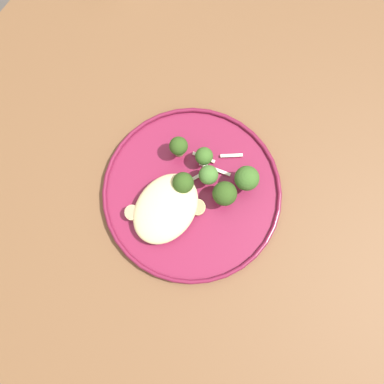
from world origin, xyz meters
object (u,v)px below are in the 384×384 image
(dinner_plate, at_px, (192,193))
(seared_scallop_center_golden, at_px, (154,227))
(broccoli_floret_right_tilted, at_px, (179,147))
(broccoli_floret_near_rim, at_px, (204,156))
(broccoli_floret_tall_stalk, at_px, (225,194))
(seared_scallop_tilted_round, at_px, (197,207))
(seared_scallop_right_edge, at_px, (166,204))
(seared_scallop_tiny_bay, at_px, (132,213))
(broccoli_floret_left_leaning, at_px, (183,183))
(seared_scallop_front_small, at_px, (180,207))
(seared_scallop_rear_pale, at_px, (175,187))
(broccoli_floret_small_sprig, at_px, (208,175))
(broccoli_floret_beside_noodles, at_px, (247,178))

(dinner_plate, distance_m, seared_scallop_center_golden, 0.08)
(broccoli_floret_right_tilted, bearing_deg, broccoli_floret_near_rim, 103.75)
(broccoli_floret_tall_stalk, bearing_deg, seared_scallop_tilted_round, -32.76)
(seared_scallop_right_edge, distance_m, seared_scallop_tiny_bay, 0.05)
(seared_scallop_tilted_round, distance_m, seared_scallop_right_edge, 0.05)
(broccoli_floret_left_leaning, bearing_deg, seared_scallop_center_golden, 0.62)
(seared_scallop_tiny_bay, bearing_deg, seared_scallop_front_small, 131.81)
(seared_scallop_tiny_bay, distance_m, broccoli_floret_tall_stalk, 0.15)
(seared_scallop_center_golden, relative_size, broccoli_floret_near_rim, 0.56)
(broccoli_floret_right_tilted, bearing_deg, seared_scallop_rear_pale, 28.54)
(seared_scallop_center_golden, xyz_separation_m, broccoli_floret_small_sprig, (-0.11, 0.03, 0.02))
(seared_scallop_tilted_round, bearing_deg, broccoli_floret_left_leaning, -113.68)
(seared_scallop_tilted_round, height_order, broccoli_floret_near_rim, broccoli_floret_near_rim)
(seared_scallop_right_edge, height_order, broccoli_floret_left_leaning, broccoli_floret_left_leaning)
(seared_scallop_tiny_bay, relative_size, broccoli_floret_beside_noodles, 0.42)
(broccoli_floret_small_sprig, bearing_deg, seared_scallop_right_edge, -22.95)
(seared_scallop_tilted_round, height_order, broccoli_floret_right_tilted, broccoli_floret_right_tilted)
(seared_scallop_tiny_bay, bearing_deg, seared_scallop_rear_pale, 156.59)
(broccoli_floret_tall_stalk, height_order, broccoli_floret_right_tilted, broccoli_floret_tall_stalk)
(seared_scallop_rear_pale, relative_size, broccoli_floret_small_sprig, 0.68)
(seared_scallop_tilted_round, height_order, broccoli_floret_left_leaning, broccoli_floret_left_leaning)
(broccoli_floret_near_rim, xyz_separation_m, broccoli_floret_right_tilted, (0.01, -0.04, 0.00))
(seared_scallop_front_small, relative_size, broccoli_floret_tall_stalk, 0.59)
(seared_scallop_right_edge, bearing_deg, broccoli_floret_tall_stalk, 132.34)
(seared_scallop_center_golden, xyz_separation_m, broccoli_floret_near_rim, (-0.14, 0.00, 0.02))
(seared_scallop_tiny_bay, bearing_deg, broccoli_floret_left_leaning, 153.31)
(seared_scallop_tilted_round, relative_size, seared_scallop_tiny_bay, 1.05)
(dinner_plate, distance_m, broccoli_floret_small_sprig, 0.05)
(seared_scallop_tiny_bay, xyz_separation_m, broccoli_floret_small_sprig, (-0.11, 0.07, 0.02))
(seared_scallop_rear_pale, height_order, broccoli_floret_small_sprig, broccoli_floret_small_sprig)
(seared_scallop_tiny_bay, bearing_deg, broccoli_floret_beside_noodles, 139.89)
(broccoli_floret_small_sprig, bearing_deg, broccoli_floret_tall_stalk, 73.81)
(seared_scallop_tilted_round, bearing_deg, broccoli_floret_tall_stalk, 147.24)
(seared_scallop_front_small, distance_m, seared_scallop_rear_pale, 0.03)
(broccoli_floret_beside_noodles, bearing_deg, seared_scallop_center_golden, -28.76)
(seared_scallop_right_edge, bearing_deg, broccoli_floret_small_sprig, 157.05)
(dinner_plate, relative_size, seared_scallop_tilted_round, 11.41)
(broccoli_floret_tall_stalk, xyz_separation_m, broccoli_floret_right_tilted, (-0.02, -0.10, -0.00))
(seared_scallop_tiny_bay, height_order, broccoli_floret_tall_stalk, broccoli_floret_tall_stalk)
(seared_scallop_tiny_bay, bearing_deg, broccoli_floret_right_tilted, 178.85)
(seared_scallop_center_golden, relative_size, broccoli_floret_left_leaning, 0.54)
(seared_scallop_center_golden, height_order, broccoli_floret_right_tilted, broccoli_floret_right_tilted)
(dinner_plate, bearing_deg, seared_scallop_tiny_bay, -35.89)
(broccoli_floret_tall_stalk, distance_m, broccoli_floret_left_leaning, 0.07)
(dinner_plate, distance_m, seared_scallop_tiny_bay, 0.10)
(broccoli_floret_near_rim, relative_size, broccoli_floret_small_sprig, 0.93)
(seared_scallop_tilted_round, xyz_separation_m, seared_scallop_rear_pale, (-0.01, -0.05, 0.00))
(dinner_plate, relative_size, broccoli_floret_near_rim, 6.43)
(seared_scallop_right_edge, bearing_deg, broccoli_floret_beside_noodles, 140.42)
(seared_scallop_rear_pale, bearing_deg, seared_scallop_front_small, 49.45)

